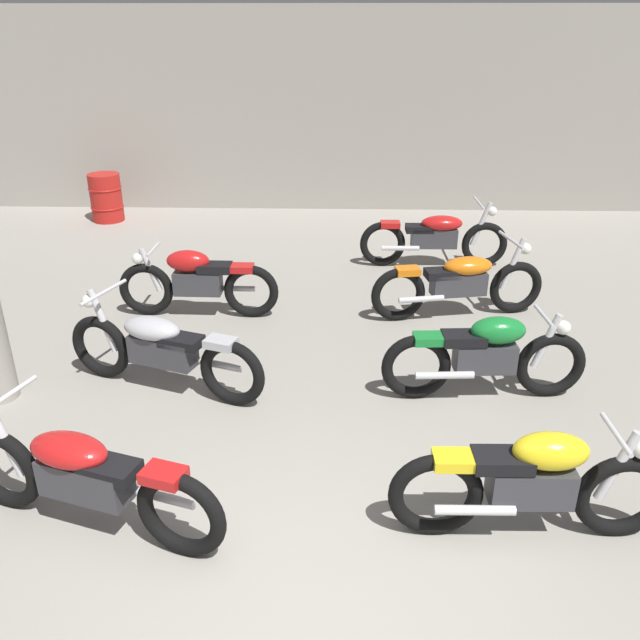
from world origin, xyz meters
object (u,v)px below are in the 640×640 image
Objects in this scene: motorcycle_left_row_2 at (197,281)px; motorcycle_right_row_0 at (533,482)px; motorcycle_left_row_0 at (84,476)px; motorcycle_left_row_1 at (162,348)px; motorcycle_right_row_1 at (486,355)px; motorcycle_right_row_3 at (435,237)px; motorcycle_right_row_2 at (460,282)px; oil_drum at (106,198)px.

motorcycle_right_row_0 is (3.08, -3.71, 0.00)m from motorcycle_left_row_2.
motorcycle_left_row_0 and motorcycle_left_row_1 have the same top height.
motorcycle_right_row_3 is (-0.00, 3.72, -0.01)m from motorcycle_right_row_1.
motorcycle_right_row_0 is at bearing 0.49° from motorcycle_left_row_0.
motorcycle_left_row_2 is (0.05, 3.73, 0.01)m from motorcycle_left_row_0.
motorcycle_right_row_2 is (3.18, 1.85, 0.00)m from motorcycle_left_row_1.
motorcycle_right_row_1 is (0.06, 1.87, 0.00)m from motorcycle_right_row_0.
motorcycle_left_row_2 is 3.63m from motorcycle_right_row_1.
motorcycle_right_row_3 reaches higher than oil_drum.
motorcycle_left_row_0 is 0.98× the size of motorcycle_right_row_2.
motorcycle_right_row_1 is 3.72m from motorcycle_right_row_3.
motorcycle_left_row_2 is at bearing 129.72° from motorcycle_right_row_0.
motorcycle_right_row_2 is 1.82m from motorcycle_right_row_3.
motorcycle_left_row_0 reaches higher than oil_drum.
motorcycle_left_row_2 is at bearing 149.70° from motorcycle_right_row_1.
motorcycle_left_row_2 is 0.91× the size of motorcycle_right_row_3.
motorcycle_right_row_1 is at bearing -30.30° from motorcycle_left_row_2.
motorcycle_right_row_3 is at bearing 92.02° from motorcycle_right_row_2.
motorcycle_left_row_0 is at bearing -119.51° from motorcycle_right_row_3.
motorcycle_left_row_1 is at bearing 179.07° from motorcycle_right_row_1.
motorcycle_left_row_1 is 1.06× the size of motorcycle_right_row_1.
motorcycle_right_row_3 is at bearing 49.61° from motorcycle_left_row_1.
motorcycle_right_row_0 is 1.87m from motorcycle_right_row_1.
motorcycle_left_row_2 is (-0.01, 1.78, 0.01)m from motorcycle_left_row_1.
motorcycle_left_row_2 and motorcycle_right_row_1 have the same top height.
motorcycle_left_row_0 is 1.07× the size of motorcycle_left_row_2.
motorcycle_right_row_3 reaches higher than motorcycle_left_row_2.
motorcycle_left_row_1 and motorcycle_right_row_3 have the same top height.
motorcycle_left_row_0 is 1.07× the size of motorcycle_right_row_0.
motorcycle_right_row_3 is (3.18, 5.62, 0.00)m from motorcycle_left_row_0.
oil_drum is (-5.62, 5.96, -0.03)m from motorcycle_right_row_1.
motorcycle_left_row_1 is 3.12m from motorcycle_right_row_1.
motorcycle_right_row_3 is (-0.06, 1.82, 0.00)m from motorcycle_right_row_2.
motorcycle_left_row_1 is 3.62m from motorcycle_right_row_0.
motorcycle_right_row_2 is at bearing 88.19° from motorcycle_right_row_0.
oil_drum is at bearing 125.37° from motorcycle_right_row_0.
motorcycle_right_row_0 is at bearing -90.57° from motorcycle_right_row_3.
motorcycle_left_row_2 is 3.20m from motorcycle_right_row_2.
motorcycle_right_row_0 is (3.13, 0.03, 0.01)m from motorcycle_left_row_0.
motorcycle_left_row_1 is 2.45× the size of oil_drum.
motorcycle_left_row_2 and motorcycle_right_row_0 have the same top height.
motorcycle_right_row_0 reaches higher than oil_drum.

